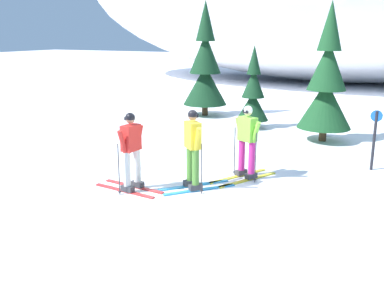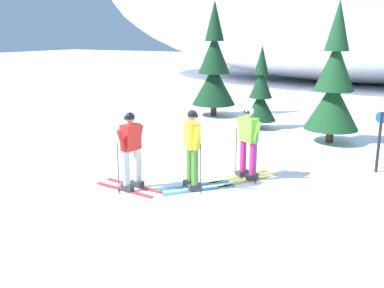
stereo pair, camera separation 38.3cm
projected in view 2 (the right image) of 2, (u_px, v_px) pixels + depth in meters
The scene contains 8 objects.
ground_plane at pixel (222, 191), 9.42m from camera, with size 120.00×120.00×0.00m, color white.
skier_red_jacket at pixel (131, 150), 9.28m from camera, with size 1.61×0.80×1.70m.
skier_yellow_jacket at pixel (193, 148), 9.31m from camera, with size 1.40×1.51×1.74m.
skier_lime_jacket at pixel (248, 142), 9.98m from camera, with size 1.19×1.74×1.70m.
pine_tree_far_left at pixel (214, 69), 17.51m from camera, with size 1.75×1.75×4.54m.
pine_tree_center_left at pixel (261, 94), 15.23m from camera, with size 1.12×1.12×2.90m.
pine_tree_center at pixel (334, 85), 13.14m from camera, with size 1.64×1.64×4.24m.
trail_marker_post at pixel (379, 138), 10.46m from camera, with size 0.28×0.07×1.50m.
Camera 2 is at (3.63, -8.13, 3.30)m, focal length 40.98 mm.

